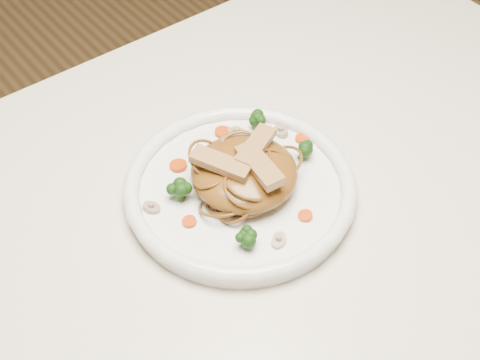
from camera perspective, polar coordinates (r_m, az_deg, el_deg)
table at (r=0.90m, az=0.44°, el=-7.89°), size 1.20×0.80×0.75m
plate at (r=0.85m, az=-0.00°, el=-1.01°), size 0.29×0.29×0.02m
noodle_mound at (r=0.83m, az=0.36°, el=0.62°), size 0.13×0.13×0.04m
chicken_a at (r=0.82m, az=1.31°, el=2.82°), size 0.07×0.05×0.01m
chicken_b at (r=0.80m, az=-1.63°, el=1.40°), size 0.05×0.08×0.01m
chicken_c at (r=0.80m, az=1.63°, el=1.24°), size 0.04×0.08×0.01m
broccoli_0 at (r=0.90m, az=1.50°, el=4.91°), size 0.03×0.03×0.03m
broccoli_1 at (r=0.82m, az=-5.11°, el=-0.70°), size 0.04×0.04×0.03m
broccoli_2 at (r=0.77m, az=0.56°, el=-4.76°), size 0.03×0.03×0.03m
broccoli_3 at (r=0.87m, az=5.28°, el=2.55°), size 0.03×0.03×0.03m
carrot_0 at (r=0.91m, az=-1.44°, el=3.99°), size 0.02×0.02×0.00m
carrot_1 at (r=0.80m, az=-4.24°, el=-3.47°), size 0.02×0.02×0.00m
carrot_2 at (r=0.90m, az=5.17°, el=3.45°), size 0.02×0.02×0.00m
carrot_3 at (r=0.87m, az=-5.15°, el=1.21°), size 0.03×0.03×0.00m
carrot_4 at (r=0.81m, az=5.44°, el=-2.98°), size 0.02×0.02×0.00m
mushroom_0 at (r=0.78m, az=3.23°, el=-5.04°), size 0.03×0.03×0.01m
mushroom_1 at (r=0.91m, az=3.41°, el=4.06°), size 0.03×0.03×0.01m
mushroom_2 at (r=0.82m, az=-7.35°, el=-2.30°), size 0.03×0.03×0.01m
mushroom_3 at (r=0.90m, az=-0.27°, el=3.97°), size 0.04×0.04×0.01m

